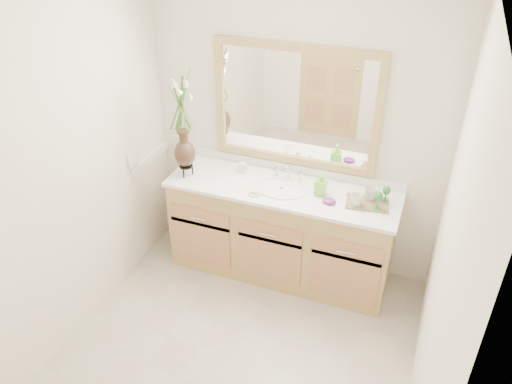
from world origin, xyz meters
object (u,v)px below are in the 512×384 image
at_px(soap_bottle, 321,185).
at_px(tray, 367,203).
at_px(flower_vase, 181,111).
at_px(tumbler, 243,168).

height_order(soap_bottle, tray, soap_bottle).
height_order(flower_vase, soap_bottle, flower_vase).
bearing_deg(tumbler, flower_vase, -153.24).
bearing_deg(flower_vase, tray, 3.58).
relative_size(flower_vase, tray, 2.63).
bearing_deg(tray, flower_vase, 175.93).
xyz_separation_m(tumbler, tray, (1.05, -0.12, -0.03)).
bearing_deg(tray, soap_bottle, 171.10).
relative_size(tumbler, tray, 0.26).
relative_size(flower_vase, tumbler, 9.98).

